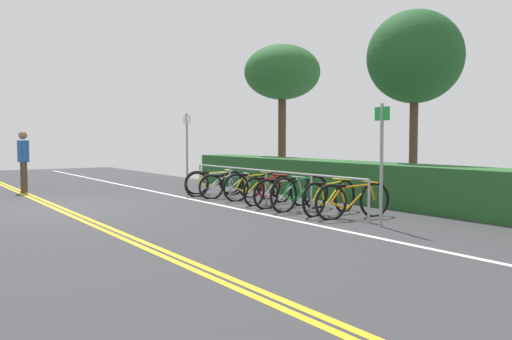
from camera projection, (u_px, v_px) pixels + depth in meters
name	position (u px, v px, depth m)	size (l,w,h in m)	color
ground_plane	(58.00, 209.00, 12.00)	(31.46, 12.98, 0.05)	#353538
centre_line_yellow_inner	(54.00, 208.00, 11.96)	(28.32, 0.10, 0.00)	gold
centre_line_yellow_outer	(62.00, 208.00, 12.05)	(28.32, 0.10, 0.00)	gold
bike_lane_stripe_white	(189.00, 199.00, 13.83)	(28.32, 0.12, 0.00)	white
bike_rack	(266.00, 178.00, 12.78)	(6.72, 0.05, 0.81)	#9EA0A5
bicycle_0	(214.00, 182.00, 15.15)	(0.57, 1.63, 0.70)	black
bicycle_1	(215.00, 184.00, 14.54)	(0.46, 1.75, 0.72)	black
bicycle_2	(231.00, 186.00, 13.95)	(0.59, 1.67, 0.68)	black
bicycle_3	(253.00, 187.00, 13.50)	(0.46, 1.69, 0.74)	black
bicycle_4	(268.00, 190.00, 12.74)	(0.51, 1.65, 0.72)	black
bicycle_5	(284.00, 193.00, 12.14)	(0.46, 1.74, 0.71)	black
bicycle_6	(300.00, 193.00, 11.62)	(0.46, 1.75, 0.79)	black
bicycle_7	(330.00, 197.00, 11.05)	(0.51, 1.74, 0.74)	black
bicycle_8	(353.00, 201.00, 10.49)	(0.46, 1.74, 0.74)	black
pedestrian	(23.00, 157.00, 15.40)	(0.49, 0.32, 1.77)	#4C3826
sign_post_near	(187.00, 144.00, 16.02)	(0.36, 0.09, 2.30)	gray
sign_post_far	(382.00, 153.00, 9.45)	(0.36, 0.07, 2.18)	gray
hedge_backdrop	(380.00, 183.00, 12.82)	(15.67, 1.20, 0.97)	#235626
tree_near_left	(282.00, 73.00, 18.60)	(2.64, 2.64, 4.80)	#473323
tree_mid	(415.00, 58.00, 13.60)	(2.42, 2.42, 4.80)	#473323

